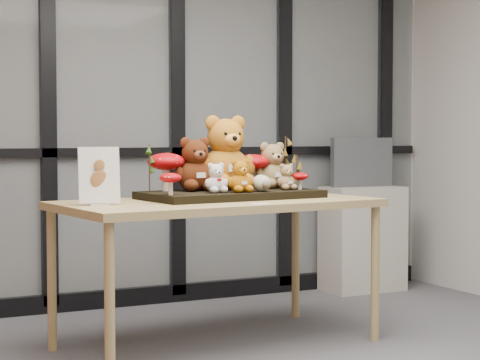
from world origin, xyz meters
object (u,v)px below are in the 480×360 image
mushroom_back_left (166,170)px  bear_tan_back (272,163)px  mushroom_back_right (253,169)px  bear_small_yellow (240,174)px  monitor (362,162)px  mushroom_front_left (170,183)px  sign_holder (99,178)px  plush_cream_hedgehog (261,182)px  bear_brown_medium (195,161)px  bear_white_bow (216,176)px  cabinet (363,239)px  display_table (217,212)px  diorama_tray (231,195)px  bear_pooh_yellow (225,149)px  bear_beige_small (287,175)px  mushroom_front_right (300,180)px

mushroom_back_left → bear_tan_back: bearing=-1.6°
mushroom_back_left → mushroom_back_right: mushroom_back_left is taller
mushroom_back_left → mushroom_back_right: size_ratio=1.06×
bear_small_yellow → monitor: (1.58, 1.15, 0.01)m
mushroom_front_left → sign_holder: 0.38m
mushroom_front_left → monitor: bearing=30.6°
plush_cream_hedgehog → sign_holder: bearing=173.3°
bear_brown_medium → sign_holder: bear_brown_medium is taller
bear_white_bow → cabinet: size_ratio=0.23×
display_table → mushroom_front_left: mushroom_front_left is taller
bear_brown_medium → cabinet: 2.07m
diorama_tray → monitor: bearing=26.6°
bear_pooh_yellow → mushroom_front_left: (-0.45, -0.28, -0.17)m
mushroom_back_left → cabinet: mushroom_back_left is taller
display_table → bear_brown_medium: size_ratio=5.45×
bear_pooh_yellow → bear_beige_small: bearing=-35.9°
plush_cream_hedgehog → diorama_tray: bearing=124.2°
monitor → bear_pooh_yellow: bearing=-149.9°
mushroom_back_right → mushroom_front_left: 0.72m
bear_beige_small → monitor: monitor is taller
plush_cream_hedgehog → mushroom_front_right: bearing=7.5°
bear_pooh_yellow → bear_tan_back: bear_pooh_yellow is taller
bear_brown_medium → diorama_tray: bearing=-32.8°
bear_pooh_yellow → sign_holder: bearing=-169.6°
mushroom_back_right → monitor: (1.36, 0.87, -0.00)m
bear_small_yellow → plush_cream_hedgehog: (0.13, -0.00, -0.05)m
bear_small_yellow → bear_pooh_yellow: bearing=77.2°
bear_beige_small → mushroom_front_left: size_ratio=1.29×
bear_tan_back → bear_brown_medium: bearing=176.9°
plush_cream_hedgehog → mushroom_back_right: 0.30m
diorama_tray → bear_tan_back: size_ratio=3.31×
diorama_tray → bear_small_yellow: size_ratio=4.96×
bear_tan_back → mushroom_back_left: 0.67m
bear_beige_small → cabinet: size_ratio=0.21×
bear_pooh_yellow → mushroom_front_left: size_ratio=3.63×
bear_beige_small → mushroom_back_right: bearing=112.7°
monitor → display_table: bearing=-147.2°
cabinet → bear_small_yellow: bearing=-144.3°
cabinet → bear_tan_back: bearing=-144.8°
diorama_tray → cabinet: bearing=26.1°
cabinet → diorama_tray: bearing=-147.6°
cabinet → plush_cream_hedgehog: bearing=-141.9°
mushroom_front_right → mushroom_back_right: bearing=132.6°
plush_cream_hedgehog → bear_beige_small: bearing=15.0°
diorama_tray → mushroom_front_right: mushroom_front_right is taller
bear_small_yellow → sign_holder: size_ratio=0.67×
bear_white_bow → mushroom_back_left: mushroom_back_left is taller
bear_beige_small → mushroom_back_right: (-0.11, 0.20, 0.03)m
display_table → monitor: monitor is taller
diorama_tray → plush_cream_hedgehog: (0.12, -0.14, 0.07)m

